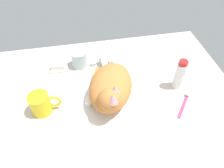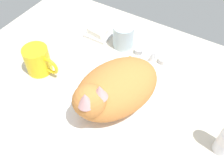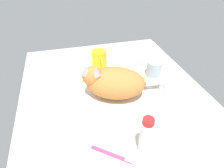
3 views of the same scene
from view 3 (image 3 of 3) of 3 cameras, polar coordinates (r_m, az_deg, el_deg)
The scene contains 10 objects.
ground_plane at distance 89.75cm, azimuth 0.93°, elevation -4.20°, with size 110.00×82.50×3.00cm, color beige.
sink_basin at distance 88.51cm, azimuth 0.95°, elevation -3.22°, with size 36.25×36.25×0.94cm, color white.
faucet at distance 94.17cm, azimuth 13.35°, elevation -0.19°, with size 11.81×10.56×5.38cm.
cat at distance 84.38cm, azimuth 0.22°, elevation 0.63°, with size 24.58×30.30×15.35cm.
coffee_mug at distance 108.69cm, azimuth -3.60°, elevation 7.22°, with size 12.07×7.89×8.86cm.
rinse_cup at distance 102.20cm, azimuth 11.89°, elevation 4.24°, with size 7.16×7.16×8.09cm.
soap_dish at distance 111.71cm, azimuth 9.27°, elevation 5.39°, with size 9.00×6.40×1.20cm, color white.
soap_bar at distance 110.90cm, azimuth 9.35°, elevation 6.12°, with size 6.47×4.46×2.10cm, color white.
toothpaste_bottle at distance 64.58cm, azimuth 9.73°, elevation -14.70°, with size 4.33×4.33×14.48cm.
toothbrush at distance 67.50cm, azimuth 0.53°, elevation -19.56°, with size 9.94×11.90×1.60cm.
Camera 3 is at (66.33, -19.04, 55.89)cm, focal length 32.00 mm.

